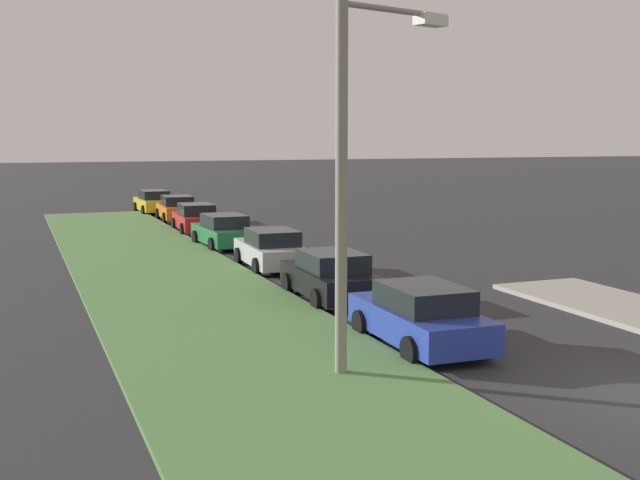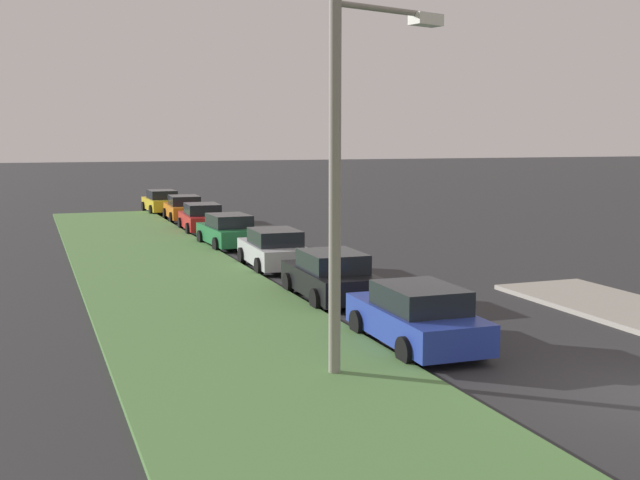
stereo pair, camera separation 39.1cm
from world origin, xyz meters
name	(u,v)px [view 1 (the left image)]	position (x,y,z in m)	size (l,w,h in m)	color
grass_median	(203,310)	(10.00, 6.55, 0.06)	(60.00, 6.00, 0.12)	#517F42
parked_car_blue	(420,316)	(4.61, 2.68, 0.72)	(4.33, 2.09, 1.47)	#23389E
parked_car_black	(331,276)	(10.28, 2.61, 0.72)	(4.35, 2.11, 1.47)	black
parked_car_silver	(271,249)	(16.29, 2.53, 0.72)	(4.36, 2.14, 1.47)	#B2B5BA
parked_car_green	(224,231)	(22.45, 2.74, 0.72)	(4.37, 2.15, 1.47)	#1E6B38
parked_car_red	(196,218)	(28.42, 2.65, 0.72)	(4.37, 2.16, 1.47)	red
parked_car_orange	(177,209)	(34.28, 2.47, 0.72)	(4.36, 2.14, 1.47)	orange
parked_car_yellow	(154,202)	(39.51, 2.92, 0.72)	(4.36, 2.13, 1.47)	gold
streetlight	(355,159)	(3.19, 4.98, 4.39)	(1.08, 2.81, 7.50)	gray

